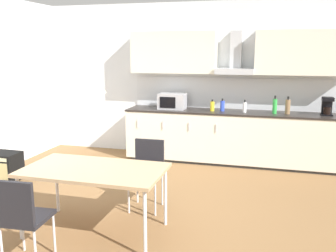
# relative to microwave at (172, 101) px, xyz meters

# --- Properties ---
(ground_plane) EXTENTS (8.66, 8.90, 0.02)m
(ground_plane) POSITION_rel_microwave_xyz_m (0.31, -2.64, -1.08)
(ground_plane) COLOR brown
(wall_back) EXTENTS (6.93, 0.10, 2.85)m
(wall_back) POSITION_rel_microwave_xyz_m (0.31, 0.38, 0.35)
(wall_back) COLOR silver
(wall_back) RESTS_ON ground_plane
(kitchen_counter) EXTENTS (3.80, 0.68, 0.93)m
(kitchen_counter) POSITION_rel_microwave_xyz_m (1.10, 0.00, -0.60)
(kitchen_counter) COLOR #333333
(kitchen_counter) RESTS_ON ground_plane
(backsplash_tile) EXTENTS (3.78, 0.02, 0.57)m
(backsplash_tile) POSITION_rel_microwave_xyz_m (1.10, 0.32, 0.14)
(backsplash_tile) COLOR silver
(backsplash_tile) RESTS_ON kitchen_counter
(upper_wall_cabinets) EXTENTS (3.78, 0.40, 0.75)m
(upper_wall_cabinets) POSITION_rel_microwave_xyz_m (1.10, 0.16, 0.87)
(upper_wall_cabinets) COLOR silver
(microwave) EXTENTS (0.48, 0.35, 0.28)m
(microwave) POSITION_rel_microwave_xyz_m (0.00, 0.00, 0.00)
(microwave) COLOR #ADADB2
(microwave) RESTS_ON kitchen_counter
(coffee_maker) EXTENTS (0.18, 0.19, 0.30)m
(coffee_maker) POSITION_rel_microwave_xyz_m (2.64, 0.03, 0.01)
(coffee_maker) COLOR black
(coffee_maker) RESTS_ON kitchen_counter
(bottle_brown) EXTENTS (0.08, 0.08, 0.30)m
(bottle_brown) POSITION_rel_microwave_xyz_m (2.02, -0.02, -0.01)
(bottle_brown) COLOR brown
(bottle_brown) RESTS_ON kitchen_counter
(bottle_green) EXTENTS (0.07, 0.07, 0.31)m
(bottle_green) POSITION_rel_microwave_xyz_m (1.81, -0.04, -0.01)
(bottle_green) COLOR green
(bottle_green) RESTS_ON kitchen_counter
(bottle_blue) EXTENTS (0.08, 0.08, 0.22)m
(bottle_blue) POSITION_rel_microwave_xyz_m (0.92, 0.00, -0.05)
(bottle_blue) COLOR blue
(bottle_blue) RESTS_ON kitchen_counter
(bottle_yellow) EXTENTS (0.08, 0.08, 0.21)m
(bottle_yellow) POSITION_rel_microwave_xyz_m (0.75, -0.05, -0.05)
(bottle_yellow) COLOR yellow
(bottle_yellow) RESTS_ON kitchen_counter
(bottle_white) EXTENTS (0.06, 0.06, 0.22)m
(bottle_white) POSITION_rel_microwave_xyz_m (1.31, -0.05, -0.05)
(bottle_white) COLOR white
(bottle_white) RESTS_ON kitchen_counter
(dining_table) EXTENTS (1.52, 0.85, 0.74)m
(dining_table) POSITION_rel_microwave_xyz_m (-0.08, -3.05, -0.38)
(dining_table) COLOR tan
(dining_table) RESTS_ON ground_plane
(chair_near_left) EXTENTS (0.42, 0.42, 0.87)m
(chair_near_left) POSITION_rel_microwave_xyz_m (-0.42, -3.85, -0.54)
(chair_near_left) COLOR black
(chair_near_left) RESTS_ON ground_plane
(chair_far_right) EXTENTS (0.41, 0.41, 0.87)m
(chair_far_right) POSITION_rel_microwave_xyz_m (0.26, -2.24, -0.54)
(chair_far_right) COLOR black
(chair_far_right) RESTS_ON ground_plane
(guitar_amp) EXTENTS (0.52, 0.37, 0.44)m
(guitar_amp) POSITION_rel_microwave_xyz_m (-2.23, -1.87, -0.85)
(guitar_amp) COLOR black
(guitar_amp) RESTS_ON ground_plane
(pendant_lamp) EXTENTS (0.32, 0.32, 0.22)m
(pendant_lamp) POSITION_rel_microwave_xyz_m (-0.08, -3.05, 0.59)
(pendant_lamp) COLOR silver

